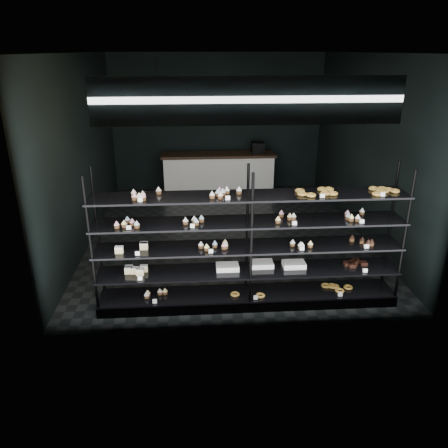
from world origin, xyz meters
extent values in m
cube|color=black|center=(0.00, 0.00, 0.01)|extent=(5.00, 6.00, 0.01)
cube|color=black|center=(0.00, 0.00, 3.20)|extent=(5.00, 6.00, 0.01)
cube|color=black|center=(0.00, 3.00, 1.60)|extent=(5.00, 0.01, 3.20)
cube|color=black|center=(0.00, -3.00, 1.60)|extent=(5.00, 0.01, 3.20)
cube|color=black|center=(-2.50, 0.00, 1.60)|extent=(0.01, 6.00, 3.20)
cube|color=black|center=(2.50, 0.00, 1.60)|extent=(0.01, 6.00, 3.20)
cube|color=black|center=(0.10, -2.45, 0.06)|extent=(4.00, 0.50, 0.12)
cylinder|color=black|center=(-1.87, -2.67, 0.99)|extent=(0.04, 0.04, 1.85)
cylinder|color=black|center=(-1.87, -2.23, 0.99)|extent=(0.04, 0.04, 1.85)
cylinder|color=black|center=(0.10, -2.67, 0.99)|extent=(0.04, 0.04, 1.85)
cylinder|color=black|center=(0.10, -2.23, 0.99)|extent=(0.04, 0.04, 1.85)
cylinder|color=black|center=(2.07, -2.67, 0.99)|extent=(0.04, 0.04, 1.85)
cylinder|color=black|center=(2.07, -2.23, 0.99)|extent=(0.04, 0.04, 1.85)
cube|color=black|center=(0.10, -2.45, 0.15)|extent=(4.00, 0.50, 0.03)
cube|color=black|center=(0.10, -2.45, 0.50)|extent=(4.00, 0.50, 0.02)
cube|color=black|center=(0.10, -2.45, 0.85)|extent=(4.00, 0.50, 0.02)
cube|color=black|center=(0.10, -2.45, 1.20)|extent=(4.00, 0.50, 0.02)
cube|color=black|center=(0.10, -2.45, 1.55)|extent=(4.00, 0.50, 0.02)
cube|color=white|center=(-1.20, -2.63, 1.59)|extent=(0.06, 0.04, 0.06)
cube|color=white|center=(-0.21, -2.63, 1.59)|extent=(0.05, 0.04, 0.06)
cube|color=white|center=(0.92, -2.63, 1.59)|extent=(0.05, 0.04, 0.06)
cube|color=white|center=(1.75, -2.63, 1.59)|extent=(0.06, 0.04, 0.06)
cube|color=white|center=(-1.44, -2.63, 1.24)|extent=(0.06, 0.04, 0.06)
cube|color=white|center=(-0.59, -2.63, 1.24)|extent=(0.05, 0.04, 0.06)
cube|color=white|center=(0.62, -2.63, 1.24)|extent=(0.05, 0.04, 0.06)
cube|color=white|center=(1.52, -2.63, 1.24)|extent=(0.06, 0.04, 0.06)
cube|color=white|center=(-1.36, -2.63, 0.89)|extent=(0.06, 0.04, 0.06)
cube|color=white|center=(-0.37, -2.63, 0.89)|extent=(0.06, 0.04, 0.06)
cube|color=white|center=(0.76, -2.63, 0.89)|extent=(0.05, 0.04, 0.06)
cube|color=white|center=(1.57, -2.63, 0.89)|extent=(0.06, 0.04, 0.06)
cube|color=white|center=(-1.30, -2.63, 0.54)|extent=(0.06, 0.04, 0.06)
cube|color=white|center=(1.58, -2.63, 0.54)|extent=(0.06, 0.04, 0.06)
cube|color=white|center=(-1.10, -2.63, 0.19)|extent=(0.06, 0.04, 0.06)
cube|color=white|center=(0.15, -2.63, 0.19)|extent=(0.05, 0.04, 0.06)
cube|color=white|center=(1.36, -2.63, 0.19)|extent=(0.06, 0.04, 0.06)
cube|color=#0D2043|center=(0.00, -2.92, 2.75)|extent=(3.20, 0.04, 0.45)
cube|color=white|center=(0.00, -2.94, 2.75)|extent=(3.30, 0.02, 0.50)
cylinder|color=black|center=(-1.05, -1.50, 2.89)|extent=(0.01, 0.01, 0.57)
sphere|color=#FFBA59|center=(-1.05, -1.50, 2.45)|extent=(0.31, 0.31, 0.31)
cube|color=silver|center=(-0.01, 2.50, 0.46)|extent=(2.56, 0.60, 0.92)
cube|color=black|center=(-0.01, 2.50, 0.95)|extent=(2.66, 0.65, 0.06)
cube|color=black|center=(0.92, 2.50, 1.10)|extent=(0.30, 0.30, 0.25)
camera|label=1|loc=(-0.59, -7.59, 3.25)|focal=35.00mm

